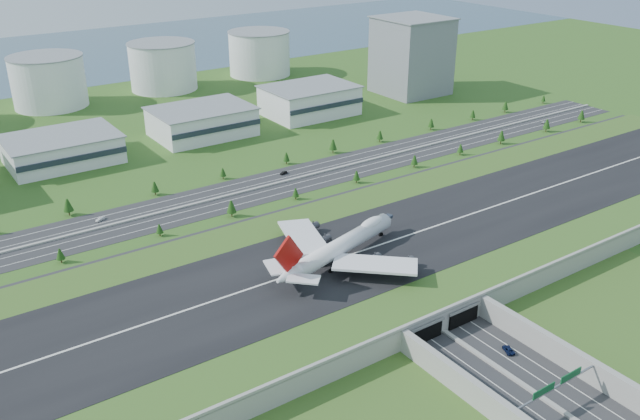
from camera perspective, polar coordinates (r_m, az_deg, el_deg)
ground at (r=268.51m, az=2.95°, el=-5.20°), size 1200.00×1200.00×0.00m
airfield_deck at (r=266.43m, az=2.98°, el=-4.43°), size 520.00×100.00×9.20m
underpass_road at (r=210.96m, az=20.13°, el=-15.22°), size 38.80×120.40×8.00m
sign_gantry_near at (r=210.61m, az=19.30°, el=-13.93°), size 38.70×0.70×9.80m
north_expressway at (r=340.68m, az=-6.74°, el=1.41°), size 560.00×36.00×0.12m
tree_row at (r=345.80m, az=-4.34°, el=2.71°), size 500.98×48.66×8.36m
hangar_mid_a at (r=403.24m, az=-20.88°, el=4.79°), size 58.00×42.00×15.00m
hangar_mid_b at (r=428.58m, az=-9.90°, el=7.33°), size 58.00×42.00×17.00m
hangar_mid_c at (r=465.51m, az=-0.89°, el=9.20°), size 58.00×42.00×19.00m
office_tower at (r=521.98m, az=7.71°, el=12.72°), size 46.00×46.00×55.00m
fuel_tank_b at (r=518.75m, az=-21.89°, el=9.98°), size 50.00×50.00×35.00m
fuel_tank_c at (r=542.85m, az=-13.09°, el=11.69°), size 50.00×50.00×35.00m
fuel_tank_d at (r=578.54m, az=-5.12°, el=12.99°), size 50.00×50.00×35.00m
bay_water at (r=692.16m, az=-22.36°, el=11.74°), size 1200.00×260.00×0.06m
boeing_747 at (r=256.59m, az=1.74°, el=-3.06°), size 69.49×64.80×22.01m
car_0 at (r=214.07m, az=13.89°, el=-14.50°), size 3.34×4.71×1.49m
car_2 at (r=232.06m, az=15.59°, el=-11.26°), size 4.46×6.01×1.52m
car_5 at (r=362.45m, az=-3.08°, el=3.15°), size 4.73×2.52×1.48m
car_6 at (r=471.45m, az=18.43°, el=7.04°), size 5.22×2.66×1.41m
car_7 at (r=325.03m, az=-18.04°, el=-0.73°), size 5.28×3.68×1.42m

